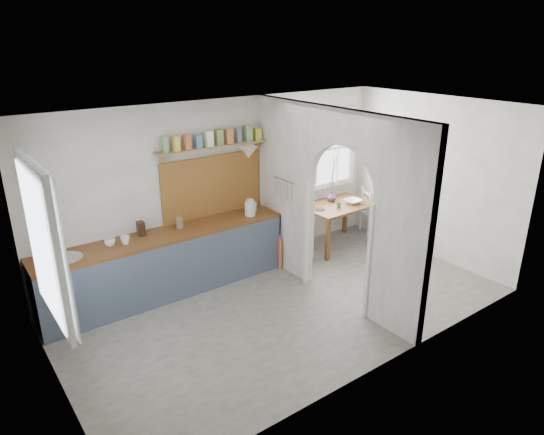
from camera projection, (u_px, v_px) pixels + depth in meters
floor at (289, 306)px, 6.56m from camera, size 5.80×3.20×0.01m
ceiling at (291, 111)px, 5.64m from camera, size 5.80×3.20×0.01m
walls at (290, 216)px, 6.10m from camera, size 5.81×3.21×2.60m
partition at (328, 193)px, 6.48m from camera, size 0.12×3.20×2.60m
kitchen_window at (42, 245)px, 4.38m from camera, size 0.10×1.16×1.50m
nook_window at (316, 151)px, 8.17m from camera, size 1.76×0.10×1.30m
counter at (167, 262)px, 6.77m from camera, size 3.50×0.60×0.90m
sink at (66, 259)px, 5.88m from camera, size 0.40×0.40×0.02m
backsplash at (213, 186)px, 7.16m from camera, size 1.65×0.03×0.90m
shelf at (214, 142)px, 6.86m from camera, size 1.75×0.20×0.21m
pendant_lamp at (248, 153)px, 6.85m from camera, size 0.26×0.26×0.16m
utensil_rail at (284, 180)px, 7.06m from camera, size 0.02×0.50×0.02m
dining_table at (337, 225)px, 8.32m from camera, size 1.22×0.82×0.76m
chair_left at (296, 231)px, 7.77m from camera, size 0.57×0.57×0.96m
chair_right at (374, 211)px, 8.87m from camera, size 0.51×0.51×0.85m
kettle at (250, 207)px, 7.23m from camera, size 0.25×0.22×0.25m
mug_a at (125, 240)px, 6.25m from camera, size 0.16×0.16×0.11m
mug_b at (110, 242)px, 6.19m from camera, size 0.17×0.17×0.11m
knife_block at (141, 229)px, 6.50m from camera, size 0.10×0.13×0.20m
jar at (179, 222)px, 6.77m from camera, size 0.12×0.12×0.17m
towel_magenta at (279, 252)px, 7.52m from camera, size 0.02×0.03×0.57m
towel_orange at (281, 255)px, 7.50m from camera, size 0.02×0.03×0.51m
bowl at (353, 201)px, 8.23m from camera, size 0.28×0.28×0.07m
table_cup at (339, 205)px, 8.02m from camera, size 0.10×0.10×0.09m
plate at (320, 209)px, 7.93m from camera, size 0.19×0.19×0.01m
vase at (332, 197)px, 8.32m from camera, size 0.16×0.16×0.16m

